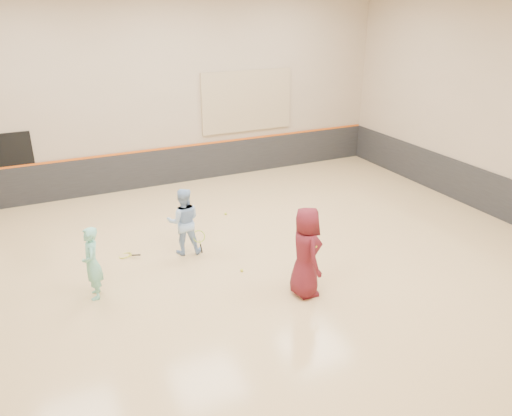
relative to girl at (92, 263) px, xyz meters
name	(u,v)px	position (x,y,z in m)	size (l,w,h in m)	color
room	(243,232)	(3.28, -0.04, 0.04)	(15.04, 12.04, 6.22)	tan
wainscot_back	(169,166)	(3.28, 5.93, -0.17)	(14.90, 0.04, 1.20)	#232326
wainscot_right	(482,190)	(10.75, -0.04, -0.17)	(0.04, 11.90, 1.20)	#232326
accent_stripe	(168,148)	(3.28, 5.92, 0.45)	(14.90, 0.03, 0.06)	#D85914
acoustic_panel	(247,101)	(6.08, 5.91, 1.73)	(3.20, 0.08, 2.00)	tan
doorway	(15,170)	(-1.22, 5.94, 0.33)	(1.10, 0.05, 2.20)	black
girl	(92,263)	(0.00, 0.00, 0.00)	(0.56, 0.37, 1.54)	#7EDAC1
instructor	(184,221)	(2.25, 1.07, 0.05)	(0.79, 0.62, 1.63)	#9CC1F1
young_man	(306,252)	(3.93, -1.71, 0.19)	(0.93, 0.61, 1.91)	#5B151E
held_racket	(199,236)	(2.52, 0.82, -0.29)	(0.40, 0.40, 0.57)	#A7D12E
spare_racket	(125,253)	(0.89, 1.49, -0.68)	(0.70, 0.70, 0.17)	#C9D12D
ball_under_racket	(242,270)	(3.10, -0.37, -0.74)	(0.07, 0.07, 0.07)	yellow
ball_in_hand	(316,246)	(4.00, -1.94, 0.40)	(0.07, 0.07, 0.07)	#C6D832
ball_beside_spare	(226,214)	(3.97, 2.76, -0.74)	(0.07, 0.07, 0.07)	#CEE735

